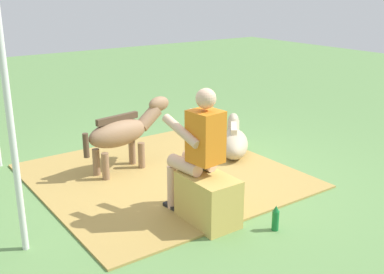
{
  "coord_description": "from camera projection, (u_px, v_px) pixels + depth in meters",
  "views": [
    {
      "loc": [
        -4.42,
        3.18,
        2.31
      ],
      "look_at": [
        -0.01,
        0.02,
        0.55
      ],
      "focal_mm": 44.11,
      "sensor_mm": 36.0,
      "label": 1
    }
  ],
  "objects": [
    {
      "name": "ground_plane",
      "position": [
        193.0,
        178.0,
        5.89
      ],
      "size": [
        24.0,
        24.0,
        0.0
      ],
      "primitive_type": "plane",
      "color": "#608C4C"
    },
    {
      "name": "hay_patch",
      "position": [
        163.0,
        176.0,
        5.95
      ],
      "size": [
        2.99,
        2.99,
        0.02
      ],
      "primitive_type": "cube",
      "color": "#AD8C47",
      "rests_on": "ground"
    },
    {
      "name": "hay_bale",
      "position": [
        208.0,
        199.0,
        4.74
      ],
      "size": [
        0.63,
        0.4,
        0.5
      ],
      "primitive_type": "cube",
      "color": "tan",
      "rests_on": "ground"
    },
    {
      "name": "person_seated",
      "position": [
        197.0,
        147.0,
        4.7
      ],
      "size": [
        0.69,
        0.46,
        1.38
      ],
      "color": "#D8AD8C",
      "rests_on": "ground"
    },
    {
      "name": "pony_standing",
      "position": [
        124.0,
        132.0,
        5.97
      ],
      "size": [
        0.44,
        1.34,
        0.89
      ],
      "color": "#8C6B4C",
      "rests_on": "ground"
    },
    {
      "name": "pony_lying",
      "position": [
        233.0,
        141.0,
        6.7
      ],
      "size": [
        1.2,
        1.07,
        0.42
      ],
      "color": "tan",
      "rests_on": "ground"
    },
    {
      "name": "soda_bottle",
      "position": [
        276.0,
        218.0,
        4.62
      ],
      "size": [
        0.07,
        0.07,
        0.26
      ],
      "color": "#197233",
      "rests_on": "ground"
    },
    {
      "name": "tent_pole_left",
      "position": [
        11.0,
        128.0,
        3.97
      ],
      "size": [
        0.06,
        0.06,
        2.32
      ],
      "primitive_type": "cylinder",
      "color": "silver",
      "rests_on": "ground"
    }
  ]
}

